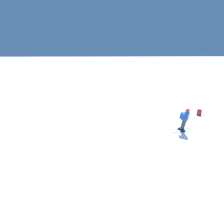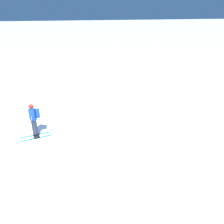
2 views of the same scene
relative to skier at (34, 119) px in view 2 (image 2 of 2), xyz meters
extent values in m
plane|color=white|center=(-0.32, 0.00, -0.95)|extent=(300.00, 300.00, 0.00)
cube|color=#1E7AC6|center=(0.04, -0.02, -0.94)|extent=(0.33, 1.62, 0.01)
cube|color=#1E7AC6|center=(0.40, 0.03, -0.94)|extent=(0.33, 1.62, 0.01)
cube|color=black|center=(0.04, -0.02, -0.88)|extent=(0.18, 0.30, 0.12)
cube|color=black|center=(0.40, 0.03, -0.88)|extent=(0.18, 0.30, 0.12)
cylinder|color=#2D3342|center=(0.11, -0.01, -0.45)|extent=(0.46, 0.32, 0.80)
cylinder|color=#194799|center=(-0.04, -0.04, 0.21)|extent=(0.51, 0.41, 0.66)
sphere|color=tan|center=(-0.13, -0.05, 0.61)|extent=(0.29, 0.25, 0.26)
sphere|color=#AD231E|center=(-0.14, -0.05, 0.63)|extent=(0.33, 0.29, 0.30)
cube|color=#194293|center=(-0.09, 0.22, 0.24)|extent=(0.39, 0.23, 0.49)
cylinder|color=#B7B7BC|center=(-0.28, -0.38, -0.41)|extent=(0.10, 0.54, 1.09)
cylinder|color=#B7B7BC|center=(0.55, -0.25, -0.36)|extent=(0.77, 0.42, 1.19)
camera|label=1|loc=(-10.36, 5.23, 4.23)|focal=28.00mm
camera|label=2|loc=(10.78, 1.10, 5.05)|focal=35.00mm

